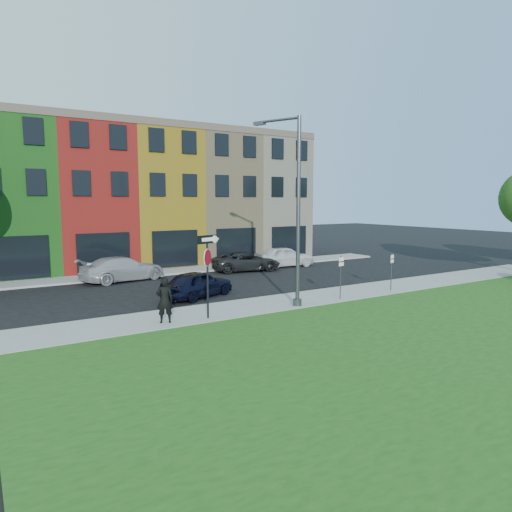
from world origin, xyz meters
TOP-DOWN VIEW (x-y plane):
  - ground at (0.00, 0.00)m, footprint 120.00×120.00m
  - sidewalk_near at (2.00, 3.00)m, footprint 40.00×3.00m
  - sidewalk_far at (-3.00, 15.00)m, footprint 40.00×2.40m
  - rowhouse_block at (-2.50, 21.18)m, footprint 30.00×10.12m
  - stop_sign at (-4.21, 2.08)m, footprint 1.01×0.37m
  - man at (-5.97, 2.33)m, footprint 0.90×0.80m
  - sedan_near at (-2.69, 6.48)m, footprint 4.60×5.29m
  - parked_car_silver at (-4.56, 13.30)m, footprint 4.07×5.99m
  - parked_car_dark at (3.92, 12.83)m, footprint 3.88×5.56m
  - parked_car_white at (7.33, 13.07)m, footprint 2.49×4.80m
  - street_lamp at (0.16, 2.16)m, footprint 1.26×2.43m
  - parking_sign_a at (2.91, 2.04)m, footprint 0.32×0.10m
  - parking_sign_b at (6.68, 2.22)m, footprint 0.31×0.12m

SIDE VIEW (x-z plane):
  - ground at x=0.00m, z-range 0.00..0.00m
  - sidewalk_near at x=2.00m, z-range 0.00..0.12m
  - sidewalk_far at x=-3.00m, z-range 0.00..0.12m
  - parked_car_dark at x=3.92m, z-range 0.00..1.33m
  - sedan_near at x=-2.69m, z-range 0.00..1.40m
  - parked_car_silver at x=-4.56m, z-range 0.00..1.51m
  - parked_car_white at x=7.33m, z-range 0.00..1.54m
  - man at x=-5.97m, z-range 0.12..1.92m
  - parking_sign_b at x=6.68m, z-range 0.38..2.36m
  - parking_sign_a at x=2.91m, z-range 0.39..2.51m
  - stop_sign at x=-4.21m, z-range 0.82..4.22m
  - street_lamp at x=0.16m, z-range 0.15..8.62m
  - rowhouse_block at x=-2.50m, z-range -0.01..9.99m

